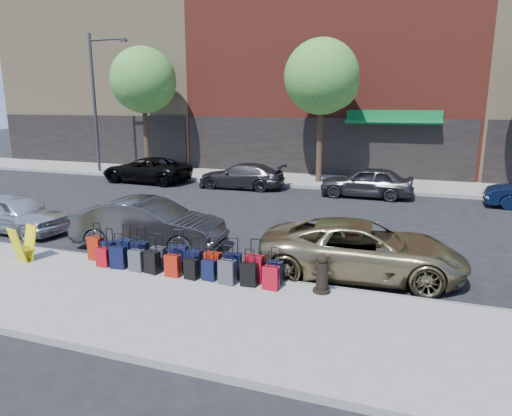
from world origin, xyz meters
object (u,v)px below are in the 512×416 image
at_px(tree_left, 145,82).
at_px(streetlight, 97,95).
at_px(car_near_1, 149,224).
at_px(bollard, 325,272).
at_px(car_near_2, 362,249).
at_px(tree_center, 324,79).
at_px(car_near_0, 16,214).
at_px(car_far_0, 146,170).
at_px(suitcase_front_5, 178,258).
at_px(fire_hydrant, 322,275).
at_px(car_far_1, 241,176).
at_px(display_rack, 23,244).
at_px(car_far_2, 366,182).

xyz_separation_m(tree_left, streetlight, (-2.94, -0.70, -0.75)).
bearing_deg(car_near_1, bollard, -111.59).
bearing_deg(car_near_1, car_near_2, -96.34).
xyz_separation_m(tree_center, car_near_0, (-7.66, -12.54, -4.77)).
bearing_deg(streetlight, car_far_0, -22.80).
bearing_deg(tree_center, suitcase_front_5, -92.45).
height_order(tree_center, fire_hydrant, tree_center).
distance_m(tree_left, car_near_2, 19.57).
height_order(tree_center, car_far_0, tree_center).
distance_m(streetlight, car_far_0, 6.15).
distance_m(tree_center, car_far_1, 6.47).
xyz_separation_m(suitcase_front_5, car_far_1, (-2.95, 11.79, 0.15)).
bearing_deg(car_far_1, suitcase_front_5, 12.40).
xyz_separation_m(display_rack, car_near_1, (2.31, 2.41, 0.14)).
bearing_deg(display_rack, car_far_2, 77.19).
xyz_separation_m(streetlight, car_near_2, (17.06, -12.00, -3.97)).
bearing_deg(suitcase_front_5, car_far_2, 64.07).
distance_m(tree_center, car_near_0, 15.45).
relative_size(tree_left, car_far_0, 1.48).
bearing_deg(streetlight, suitcase_front_5, -46.68).
distance_m(streetlight, car_near_0, 13.77).
distance_m(tree_left, suitcase_front_5, 18.07).
height_order(car_near_2, car_far_0, car_near_2).
bearing_deg(display_rack, suitcase_front_5, 27.40).
bearing_deg(display_rack, bollard, 24.01).
relative_size(streetlight, car_far_0, 1.63).
bearing_deg(car_far_1, tree_center, 123.49).
height_order(fire_hydrant, car_near_2, car_near_2).
bearing_deg(tree_left, tree_center, 0.00).
height_order(fire_hydrant, display_rack, display_rack).
xyz_separation_m(fire_hydrant, display_rack, (-7.83, -0.59, 0.05)).
xyz_separation_m(streetlight, bollard, (16.46, -13.51, -4.09)).
xyz_separation_m(car_near_0, car_far_1, (4.10, 10.03, -0.01)).
bearing_deg(display_rack, streetlight, 139.64).
relative_size(car_near_2, car_far_0, 1.02).
height_order(car_far_0, car_far_1, car_far_0).
relative_size(fire_hydrant, display_rack, 0.96).
distance_m(fire_hydrant, car_far_0, 16.94).
distance_m(tree_center, bollard, 15.32).
bearing_deg(display_rack, tree_left, 129.27).
height_order(tree_center, car_near_1, tree_center).
xyz_separation_m(car_near_0, car_far_2, (10.30, 9.85, 0.06)).
xyz_separation_m(car_near_0, car_near_1, (5.12, -0.01, 0.09)).
bearing_deg(car_far_0, bollard, 48.66).
height_order(tree_left, car_far_0, tree_left).
height_order(tree_left, display_rack, tree_left).
bearing_deg(car_near_1, tree_center, -16.44).
distance_m(car_near_1, car_far_2, 11.15).
xyz_separation_m(tree_center, car_far_2, (2.64, -2.69, -4.70)).
relative_size(bollard, car_near_2, 0.16).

